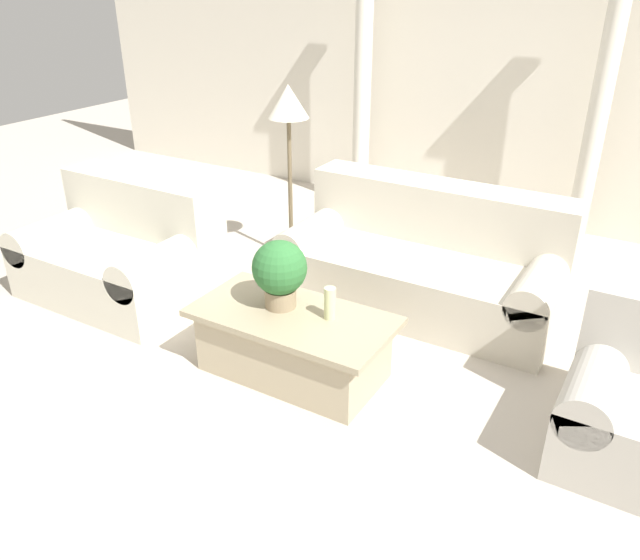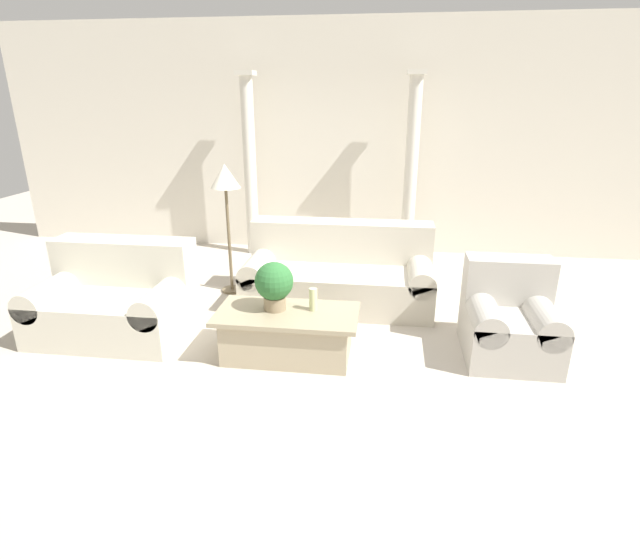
{
  "view_description": "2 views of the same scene",
  "coord_description": "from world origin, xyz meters",
  "views": [
    {
      "loc": [
        1.71,
        -3.2,
        2.32
      ],
      "look_at": [
        -0.08,
        -0.2,
        0.56
      ],
      "focal_mm": 35.0,
      "sensor_mm": 36.0,
      "label": 1
    },
    {
      "loc": [
        0.7,
        -4.36,
        2.21
      ],
      "look_at": [
        0.12,
        -0.07,
        0.59
      ],
      "focal_mm": 28.0,
      "sensor_mm": 36.0,
      "label": 2
    }
  ],
  "objects": [
    {
      "name": "floor_lamp",
      "position": [
        -1.09,
        1.0,
        1.26
      ],
      "size": [
        0.33,
        0.33,
        1.5
      ],
      "color": "brown",
      "rests_on": "ground_plane"
    },
    {
      "name": "ground_plane",
      "position": [
        0.0,
        0.0,
        0.0
      ],
      "size": [
        16.0,
        16.0,
        0.0
      ],
      "primitive_type": "plane",
      "color": "#BCB2A3"
    },
    {
      "name": "column_right",
      "position": [
        1.0,
        2.59,
        1.28
      ],
      "size": [
        0.24,
        0.24,
        2.51
      ],
      "color": "silver",
      "rests_on": "ground_plane"
    },
    {
      "name": "wall_back",
      "position": [
        0.0,
        2.96,
        1.6
      ],
      "size": [
        10.0,
        0.06,
        3.2
      ],
      "color": "silver",
      "rests_on": "ground_plane"
    },
    {
      "name": "potted_plant",
      "position": [
        -0.24,
        -0.41,
        0.67
      ],
      "size": [
        0.34,
        0.34,
        0.43
      ],
      "color": "#937F60",
      "rests_on": "coffee_table"
    },
    {
      "name": "column_left",
      "position": [
        -1.24,
        2.59,
        1.28
      ],
      "size": [
        0.24,
        0.24,
        2.51
      ],
      "color": "silver",
      "rests_on": "ground_plane"
    },
    {
      "name": "coffee_table",
      "position": [
        -0.12,
        -0.46,
        0.22
      ],
      "size": [
        1.25,
        0.64,
        0.43
      ],
      "color": "tan",
      "rests_on": "ground_plane"
    },
    {
      "name": "pillar_candle",
      "position": [
        0.1,
        -0.39,
        0.53
      ],
      "size": [
        0.07,
        0.07,
        0.2
      ],
      "color": "beige",
      "rests_on": "coffee_table"
    },
    {
      "name": "loveseat",
      "position": [
        -1.88,
        -0.16,
        0.34
      ],
      "size": [
        1.4,
        0.99,
        0.87
      ],
      "color": "beige",
      "rests_on": "ground_plane"
    },
    {
      "name": "armchair",
      "position": [
        1.83,
        -0.13,
        0.34
      ],
      "size": [
        0.77,
        0.86,
        0.83
      ],
      "color": "#B7B2A8",
      "rests_on": "ground_plane"
    },
    {
      "name": "sofa_long",
      "position": [
        0.21,
        0.87,
        0.34
      ],
      "size": [
        2.04,
        0.99,
        0.87
      ],
      "color": "beige",
      "rests_on": "ground_plane"
    }
  ]
}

